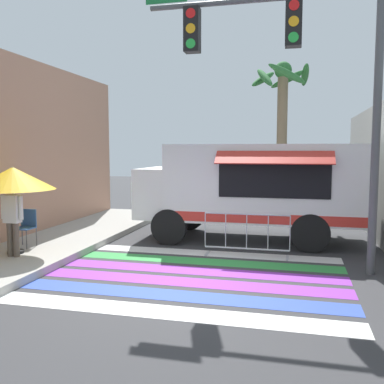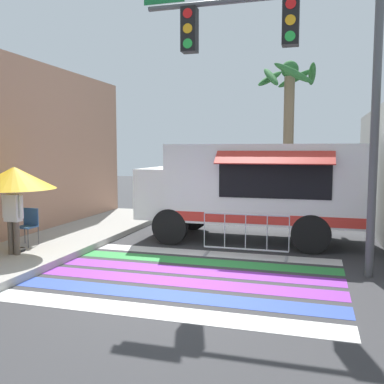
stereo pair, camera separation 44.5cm
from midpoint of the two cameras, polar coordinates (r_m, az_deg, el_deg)
ground_plane at (r=8.13m, az=-1.58°, el=-11.96°), size 60.00×60.00×0.00m
crosswalk_painted at (r=8.55m, az=-0.62°, el=-11.04°), size 6.40×4.36×0.01m
food_truck at (r=11.66m, az=8.78°, el=0.93°), size 5.90×2.82×2.60m
traffic_signal_pole at (r=9.01m, az=14.68°, el=16.75°), size 4.73×0.29×5.89m
patio_umbrella at (r=10.28m, az=-21.48°, el=1.73°), size 1.82×1.82×1.93m
folding_chair at (r=11.03m, az=-19.92°, el=-3.91°), size 0.41×0.41×0.89m
vendor_person at (r=10.05m, az=-21.61°, el=-2.83°), size 0.53×0.21×1.58m
barricade_front at (r=9.96m, az=8.43°, el=-5.79°), size 1.98×0.44×1.01m
palm_tree at (r=15.56m, az=13.54°, el=10.34°), size 2.07×2.06×5.53m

